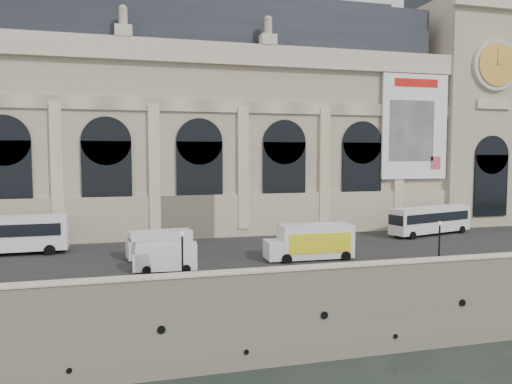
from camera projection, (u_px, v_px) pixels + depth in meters
ground at (299, 365)px, 37.00m from camera, size 260.00×260.00×0.00m
quay at (215, 243)px, 70.49m from camera, size 160.00×70.00×6.00m
street at (252, 250)px, 50.03m from camera, size 160.00×24.00×0.06m
parapet at (296, 275)px, 37.08m from camera, size 160.00×1.40×1.21m
museum at (173, 122)px, 63.69m from camera, size 69.00×18.70×29.10m
clock_pavilion at (458, 99)px, 70.87m from camera, size 13.00×14.72×36.70m
bus_right at (430, 219)px, 58.93m from camera, size 11.63×5.37×3.37m
van_b at (163, 257)px, 40.83m from camera, size 5.27×2.47×2.28m
van_c at (157, 245)px, 45.63m from camera, size 6.03×2.95×2.58m
box_truck at (311, 242)px, 45.31m from camera, size 8.03×3.02×3.21m
lamp_left at (182, 258)px, 36.38m from camera, size 0.41×0.41×4.01m
lamp_right at (439, 244)px, 42.21m from camera, size 0.40×0.40×3.94m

